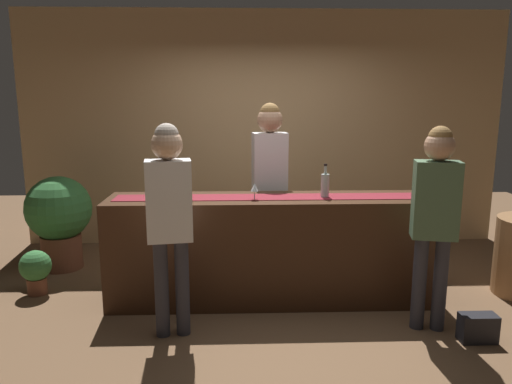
# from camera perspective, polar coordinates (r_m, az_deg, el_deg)

# --- Properties ---
(ground_plane) EXTENTS (10.00, 10.00, 0.00)m
(ground_plane) POSITION_cam_1_polar(r_m,az_deg,el_deg) (4.65, 2.00, -12.47)
(ground_plane) COLOR brown
(back_wall) EXTENTS (6.00, 0.12, 2.90)m
(back_wall) POSITION_cam_1_polar(r_m,az_deg,el_deg) (6.17, 0.84, 7.33)
(back_wall) COLOR tan
(back_wall) RESTS_ON ground
(bar_counter) EXTENTS (2.98, 0.60, 0.97)m
(bar_counter) POSITION_cam_1_polar(r_m,az_deg,el_deg) (4.48, 2.04, -6.75)
(bar_counter) COLOR #3D2314
(bar_counter) RESTS_ON ground
(counter_runner_cloth) EXTENTS (2.83, 0.28, 0.01)m
(counter_runner_cloth) POSITION_cam_1_polar(r_m,az_deg,el_deg) (4.35, 2.08, -0.59)
(counter_runner_cloth) COLOR maroon
(counter_runner_cloth) RESTS_ON bar_counter
(wine_bottle_amber) EXTENTS (0.07, 0.07, 0.30)m
(wine_bottle_amber) POSITION_cam_1_polar(r_m,az_deg,el_deg) (4.34, -8.02, 0.77)
(wine_bottle_amber) COLOR brown
(wine_bottle_amber) RESTS_ON bar_counter
(wine_bottle_clear) EXTENTS (0.07, 0.07, 0.30)m
(wine_bottle_clear) POSITION_cam_1_polar(r_m,az_deg,el_deg) (4.37, 8.12, 0.84)
(wine_bottle_clear) COLOR #B2C6C1
(wine_bottle_clear) RESTS_ON bar_counter
(wine_glass_near_customer) EXTENTS (0.07, 0.07, 0.14)m
(wine_glass_near_customer) POSITION_cam_1_polar(r_m,az_deg,el_deg) (4.54, 18.45, 0.65)
(wine_glass_near_customer) COLOR silver
(wine_glass_near_customer) RESTS_ON bar_counter
(wine_glass_mid_counter) EXTENTS (0.07, 0.07, 0.14)m
(wine_glass_mid_counter) POSITION_cam_1_polar(r_m,az_deg,el_deg) (4.22, -0.18, 0.46)
(wine_glass_mid_counter) COLOR silver
(wine_glass_mid_counter) RESTS_ON bar_counter
(bartender) EXTENTS (0.36, 0.25, 1.80)m
(bartender) POSITION_cam_1_polar(r_m,az_deg,el_deg) (4.89, 1.66, 2.57)
(bartender) COLOR #26262B
(bartender) RESTS_ON ground
(customer_sipping) EXTENTS (0.37, 0.27, 1.65)m
(customer_sipping) POSITION_cam_1_polar(r_m,az_deg,el_deg) (4.02, 20.33, -1.75)
(customer_sipping) COLOR #33333D
(customer_sipping) RESTS_ON ground
(customer_browsing) EXTENTS (0.37, 0.25, 1.67)m
(customer_browsing) POSITION_cam_1_polar(r_m,az_deg,el_deg) (3.73, -10.17, -1.90)
(customer_browsing) COLOR #33333D
(customer_browsing) RESTS_ON ground
(potted_plant_tall) EXTENTS (0.70, 0.70, 1.02)m
(potted_plant_tall) POSITION_cam_1_polar(r_m,az_deg,el_deg) (5.68, -22.15, -2.61)
(potted_plant_tall) COLOR brown
(potted_plant_tall) RESTS_ON ground
(potted_plant_small) EXTENTS (0.29, 0.29, 0.43)m
(potted_plant_small) POSITION_cam_1_polar(r_m,az_deg,el_deg) (5.12, -24.49, -8.26)
(potted_plant_small) COLOR brown
(potted_plant_small) RESTS_ON ground
(handbag) EXTENTS (0.28, 0.14, 0.22)m
(handbag) POSITION_cam_1_polar(r_m,az_deg,el_deg) (4.24, 24.64, -14.33)
(handbag) COLOR black
(handbag) RESTS_ON ground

